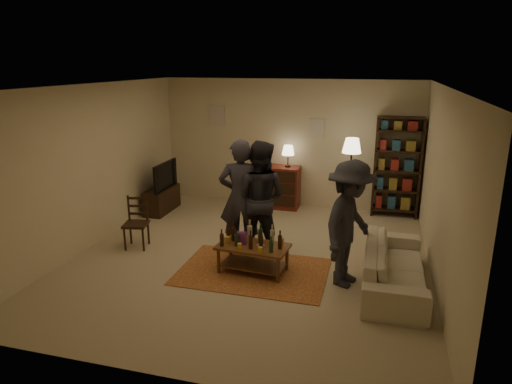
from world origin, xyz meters
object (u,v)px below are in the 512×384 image
at_px(coffee_table, 252,248).
at_px(person_right, 259,198).
at_px(sofa, 394,266).
at_px(bookshelf, 397,166).
at_px(dining_chair, 137,220).
at_px(dresser, 276,186).
at_px(floor_lamp, 352,151).
at_px(person_by_sofa, 349,224).
at_px(tv_stand, 161,194).
at_px(person_left, 241,198).

height_order(coffee_table, person_right, person_right).
bearing_deg(sofa, bookshelf, -0.82).
relative_size(dining_chair, person_right, 0.48).
bearing_deg(dresser, sofa, -52.46).
bearing_deg(person_right, bookshelf, -123.89).
bearing_deg(floor_lamp, person_by_sofa, -86.20).
distance_m(tv_stand, bookshelf, 4.84).
height_order(dining_chair, person_by_sofa, person_by_sofa).
height_order(dining_chair, floor_lamp, floor_lamp).
bearing_deg(person_left, sofa, 152.53).
bearing_deg(tv_stand, dining_chair, -75.87).
bearing_deg(dresser, person_right, -83.68).
relative_size(dining_chair, bookshelf, 0.44).
relative_size(coffee_table, tv_stand, 1.03).
height_order(coffee_table, floor_lamp, floor_lamp).
relative_size(tv_stand, sofa, 0.51).
distance_m(tv_stand, person_right, 3.00).
xyz_separation_m(dining_chair, person_right, (2.06, 0.30, 0.47)).
bearing_deg(dresser, person_left, -90.22).
distance_m(floor_lamp, person_right, 2.39).
relative_size(dresser, person_left, 0.72).
relative_size(dresser, floor_lamp, 0.83).
bearing_deg(dining_chair, sofa, -17.25).
relative_size(sofa, person_left, 1.10).
bearing_deg(bookshelf, floor_lamp, -147.24).
distance_m(dresser, person_left, 2.60).
bearing_deg(person_by_sofa, person_right, 81.89).
bearing_deg(dresser, person_by_sofa, -61.31).
relative_size(dining_chair, floor_lamp, 0.54).
height_order(bookshelf, sofa, bookshelf).
xyz_separation_m(bookshelf, floor_lamp, (-0.87, -0.56, 0.36)).
relative_size(person_left, person_right, 1.02).
distance_m(dining_chair, bookshelf, 5.11).
relative_size(dining_chair, sofa, 0.43).
xyz_separation_m(sofa, person_by_sofa, (-0.64, -0.08, 0.59)).
bearing_deg(person_left, bookshelf, -147.49).
bearing_deg(dresser, bookshelf, 1.57).
distance_m(coffee_table, sofa, 2.03).
xyz_separation_m(dining_chair, bookshelf, (4.23, 2.81, 0.57)).
bearing_deg(tv_stand, coffee_table, -41.00).
distance_m(dining_chair, sofa, 4.20).
bearing_deg(bookshelf, person_left, -132.97).
bearing_deg(dining_chair, coffee_table, -23.76).
relative_size(coffee_table, sofa, 0.52).
relative_size(floor_lamp, person_left, 0.87).
bearing_deg(person_right, dresser, -76.82).
height_order(dining_chair, person_left, person_left).
bearing_deg(person_right, person_by_sofa, 160.02).
height_order(dresser, person_right, person_right).
height_order(person_right, person_by_sofa, person_right).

